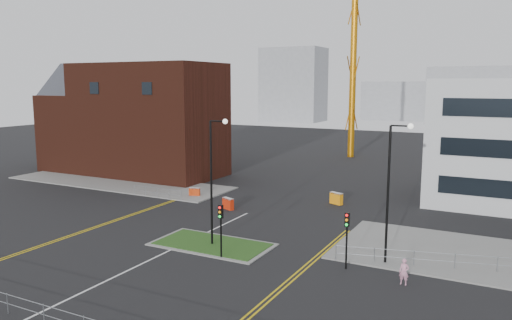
% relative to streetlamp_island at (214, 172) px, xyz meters
% --- Properties ---
extents(ground, '(200.00, 200.00, 0.00)m').
position_rel_streetlamp_island_xyz_m(ground, '(-2.22, -8.00, -5.41)').
color(ground, black).
rests_on(ground, ground).
extents(pavement_left, '(28.00, 8.00, 0.12)m').
position_rel_streetlamp_island_xyz_m(pavement_left, '(-22.22, 14.00, -5.35)').
color(pavement_left, slate).
rests_on(pavement_left, ground).
extents(island_kerb, '(8.60, 4.60, 0.08)m').
position_rel_streetlamp_island_xyz_m(island_kerb, '(-0.22, 0.00, -5.37)').
color(island_kerb, slate).
rests_on(island_kerb, ground).
extents(grass_island, '(8.00, 4.00, 0.12)m').
position_rel_streetlamp_island_xyz_m(grass_island, '(-0.22, 0.00, -5.35)').
color(grass_island, '#244918').
rests_on(grass_island, ground).
extents(brick_building, '(24.20, 10.07, 14.24)m').
position_rel_streetlamp_island_xyz_m(brick_building, '(-25.19, 20.00, 1.44)').
color(brick_building, '#441B11').
rests_on(brick_building, ground).
extents(streetlamp_island, '(1.46, 0.36, 9.18)m').
position_rel_streetlamp_island_xyz_m(streetlamp_island, '(0.00, 0.00, 0.00)').
color(streetlamp_island, black).
rests_on(streetlamp_island, ground).
extents(streetlamp_right_near, '(1.46, 0.36, 9.18)m').
position_rel_streetlamp_island_xyz_m(streetlamp_right_near, '(12.00, 2.00, 0.00)').
color(streetlamp_right_near, black).
rests_on(streetlamp_right_near, ground).
extents(traffic_light_island, '(0.28, 0.33, 3.65)m').
position_rel_streetlamp_island_xyz_m(traffic_light_island, '(1.78, -2.02, -2.85)').
color(traffic_light_island, black).
rests_on(traffic_light_island, ground).
extents(traffic_light_right, '(0.28, 0.33, 3.65)m').
position_rel_streetlamp_island_xyz_m(traffic_light_right, '(9.78, -0.02, -2.85)').
color(traffic_light_right, black).
rests_on(traffic_light_right, ground).
extents(railing_front, '(24.05, 0.05, 1.10)m').
position_rel_streetlamp_island_xyz_m(railing_front, '(-2.22, -14.00, -4.63)').
color(railing_front, gray).
rests_on(railing_front, ground).
extents(railing_left, '(6.05, 0.05, 1.10)m').
position_rel_streetlamp_island_xyz_m(railing_left, '(-13.22, 10.00, -4.67)').
color(railing_left, gray).
rests_on(railing_left, ground).
extents(railing_right, '(19.05, 5.05, 1.10)m').
position_rel_streetlamp_island_xyz_m(railing_right, '(18.28, 3.50, -4.63)').
color(railing_right, gray).
rests_on(railing_right, ground).
extents(centre_line, '(0.15, 30.00, 0.01)m').
position_rel_streetlamp_island_xyz_m(centre_line, '(-2.22, -6.00, -5.41)').
color(centre_line, silver).
rests_on(centre_line, ground).
extents(yellow_left_a, '(0.12, 24.00, 0.01)m').
position_rel_streetlamp_island_xyz_m(yellow_left_a, '(-11.22, 2.00, -5.41)').
color(yellow_left_a, gold).
rests_on(yellow_left_a, ground).
extents(yellow_left_b, '(0.12, 24.00, 0.01)m').
position_rel_streetlamp_island_xyz_m(yellow_left_b, '(-10.92, 2.00, -5.41)').
color(yellow_left_b, gold).
rests_on(yellow_left_b, ground).
extents(yellow_right_a, '(0.12, 20.00, 0.01)m').
position_rel_streetlamp_island_xyz_m(yellow_right_a, '(7.28, -2.00, -5.41)').
color(yellow_right_a, gold).
rests_on(yellow_right_a, ground).
extents(yellow_right_b, '(0.12, 20.00, 0.01)m').
position_rel_streetlamp_island_xyz_m(yellow_right_b, '(7.58, -2.00, -5.41)').
color(yellow_right_b, gold).
rests_on(yellow_right_b, ground).
extents(skyline_a, '(18.00, 12.00, 22.00)m').
position_rel_streetlamp_island_xyz_m(skyline_a, '(-42.22, 112.00, 5.59)').
color(skyline_a, gray).
rests_on(skyline_a, ground).
extents(skyline_b, '(24.00, 12.00, 16.00)m').
position_rel_streetlamp_island_xyz_m(skyline_b, '(7.78, 122.00, 2.59)').
color(skyline_b, gray).
rests_on(skyline_b, ground).
extents(skyline_d, '(30.00, 12.00, 12.00)m').
position_rel_streetlamp_island_xyz_m(skyline_d, '(-10.22, 132.00, 0.59)').
color(skyline_d, gray).
rests_on(skyline_d, ground).
extents(pedestrian, '(0.57, 0.38, 1.55)m').
position_rel_streetlamp_island_xyz_m(pedestrian, '(13.52, -0.87, -4.64)').
color(pedestrian, pink).
rests_on(pedestrian, ground).
extents(barrier_left, '(1.17, 0.70, 0.94)m').
position_rel_streetlamp_island_xyz_m(barrier_left, '(-10.22, 12.32, -4.90)').
color(barrier_left, red).
rests_on(barrier_left, ground).
extents(barrier_mid, '(1.33, 0.89, 1.06)m').
position_rel_streetlamp_island_xyz_m(barrier_mid, '(-4.49, 9.46, -4.84)').
color(barrier_mid, red).
rests_on(barrier_mid, ground).
extents(barrier_right, '(1.41, 0.96, 1.13)m').
position_rel_streetlamp_island_xyz_m(barrier_right, '(3.78, 16.00, -4.80)').
color(barrier_right, orange).
rests_on(barrier_right, ground).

